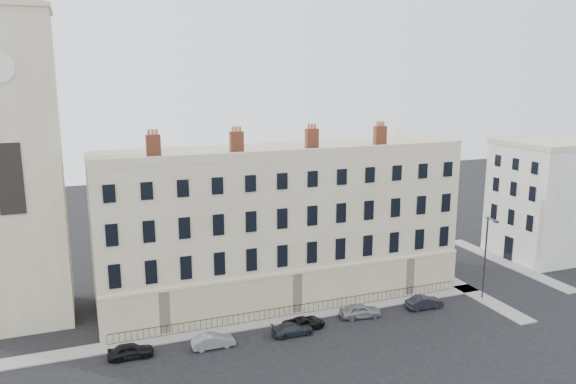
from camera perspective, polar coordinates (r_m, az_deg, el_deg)
name	(u,v)px	position (r m, az deg, el deg)	size (l,w,h in m)	color
ground	(383,328)	(52.79, 9.65, -13.50)	(160.00, 160.00, 0.00)	black
terrace	(276,222)	(57.99, -1.23, -3.08)	(36.22, 12.22, 17.00)	#BFB08E
church_tower	(9,119)	(55.13, -26.48, 6.68)	(8.00, 8.13, 44.00)	#BFB08E
adjacent_building	(544,202)	(76.28, 24.60, -0.90)	(10.00, 10.00, 14.00)	beige
pavement_terrace	(261,323)	(53.10, -2.79, -13.11)	(48.00, 2.00, 0.12)	gray
pavement_east_return	(448,279)	(65.69, 15.98, -8.54)	(2.00, 24.00, 0.12)	gray
pavement_adjacent	(507,263)	(73.29, 21.36, -6.76)	(2.00, 20.00, 0.12)	gray
railings	(299,309)	(54.49, 1.15, -11.85)	(35.00, 0.04, 0.96)	black
car_a	(131,351)	(48.72, -15.69, -15.27)	(1.47, 3.65, 1.24)	black
car_b	(213,341)	(49.02, -7.62, -14.76)	(1.26, 3.62, 1.19)	gray
car_c	(292,329)	(50.71, 0.46, -13.75)	(1.52, 3.75, 1.09)	#22272E
car_d	(304,323)	(51.85, 1.63, -13.15)	(1.81, 3.92, 1.09)	black
car_e	(360,311)	(54.40, 7.35, -11.86)	(1.57, 3.90, 1.33)	gray
car_f	(424,302)	(57.46, 13.68, -10.83)	(1.30, 3.74, 1.23)	black
streetlamp	(486,254)	(59.96, 19.47, -5.97)	(0.56, 1.85, 8.64)	#2E2E33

